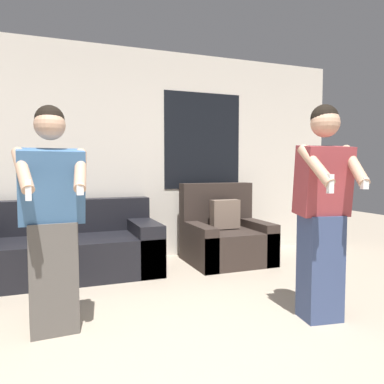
# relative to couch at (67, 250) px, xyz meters

# --- Properties ---
(wall_back) EXTENTS (6.47, 0.07, 2.70)m
(wall_back) POSITION_rel_couch_xyz_m (0.60, 0.50, 1.07)
(wall_back) COLOR silver
(wall_back) RESTS_ON ground_plane
(couch) EXTENTS (1.98, 0.93, 0.81)m
(couch) POSITION_rel_couch_xyz_m (0.00, 0.00, 0.00)
(couch) COLOR black
(couch) RESTS_ON ground_plane
(armchair) EXTENTS (0.97, 0.87, 0.98)m
(armchair) POSITION_rel_couch_xyz_m (1.90, -0.08, 0.03)
(armchair) COLOR #332823
(armchair) RESTS_ON ground_plane
(person_left) EXTENTS (0.50, 0.50, 1.62)m
(person_left) POSITION_rel_couch_xyz_m (-0.15, -1.48, 0.53)
(person_left) COLOR #56514C
(person_left) RESTS_ON ground_plane
(person_right) EXTENTS (0.44, 0.51, 1.67)m
(person_right) POSITION_rel_couch_xyz_m (1.80, -1.98, 0.57)
(person_right) COLOR #384770
(person_right) RESTS_ON ground_plane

